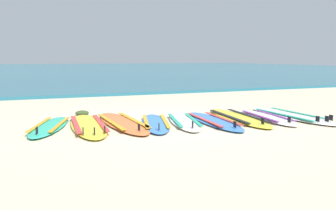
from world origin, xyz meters
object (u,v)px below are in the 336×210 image
surfboard_2 (122,122)px  surfboard_4 (184,121)px  surfboard_6 (238,117)px  surfboard_7 (267,117)px  surfboard_5 (213,121)px  surfboard_0 (50,126)px  surfboard_8 (290,116)px  surfboard_1 (88,125)px  surfboard_3 (155,123)px

surfboard_2 → surfboard_4: same height
surfboard_6 → surfboard_7: 0.62m
surfboard_4 → surfboard_5: size_ratio=0.93×
surfboard_0 → surfboard_8: 4.99m
surfboard_4 → surfboard_7: same height
surfboard_1 → surfboard_8: (4.27, -0.48, -0.00)m
surfboard_2 → surfboard_8: bearing=-8.4°
surfboard_6 → surfboard_8: size_ratio=1.00×
surfboard_4 → surfboard_6: size_ratio=0.84×
surfboard_3 → surfboard_8: (3.02, -0.25, 0.00)m
surfboard_7 → surfboard_4: bearing=173.9°
surfboard_0 → surfboard_2: bearing=-4.4°
surfboard_6 → surfboard_5: bearing=-165.8°
surfboard_1 → surfboard_7: (3.66, -0.48, -0.00)m
surfboard_1 → surfboard_6: same height
surfboard_0 → surfboard_3: size_ratio=0.99×
surfboard_3 → surfboard_8: 3.03m
surfboard_0 → surfboard_5: bearing=-10.9°
surfboard_1 → surfboard_7: size_ratio=1.20×
surfboard_7 → surfboard_2: bearing=170.1°
surfboard_2 → surfboard_4: bearing=-15.8°
surfboard_4 → surfboard_2: bearing=164.2°
surfboard_5 → surfboard_7: bearing=-1.8°
surfboard_1 → surfboard_8: same height
surfboard_0 → surfboard_3: bearing=-11.3°
surfboard_4 → surfboard_8: 2.45m
surfboard_1 → surfboard_7: bearing=-7.4°
surfboard_6 → surfboard_4: bearing=-179.3°
surfboard_1 → surfboard_8: 4.30m
surfboard_5 → surfboard_7: 1.26m
surfboard_0 → surfboard_6: bearing=-6.4°
surfboard_6 → surfboard_2: bearing=172.6°
surfboard_0 → surfboard_7: (4.33, -0.63, -0.00)m
surfboard_4 → surfboard_7: 1.84m
surfboard_3 → surfboard_6: size_ratio=0.83×
surfboard_2 → surfboard_7: (3.00, -0.53, 0.00)m
surfboard_4 → surfboard_8: (2.44, -0.20, 0.00)m
surfboard_2 → surfboard_7: bearing=-9.9°
surfboard_6 → surfboard_8: bearing=-10.3°
surfboard_4 → surfboard_7: (1.83, -0.19, -0.00)m
surfboard_2 → surfboard_6: (2.42, -0.32, 0.00)m
surfboard_7 → surfboard_8: (0.61, -0.01, 0.00)m
surfboard_3 → surfboard_6: 1.83m
surfboard_3 → surfboard_8: bearing=-4.7°
surfboard_5 → surfboard_3: bearing=169.9°
surfboard_4 → surfboard_6: (1.25, 0.02, -0.00)m
surfboard_0 → surfboard_4: bearing=-9.9°
surfboard_0 → surfboard_1: 0.69m
surfboard_0 → surfboard_5: size_ratio=0.92×
surfboard_2 → surfboard_7: 3.05m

